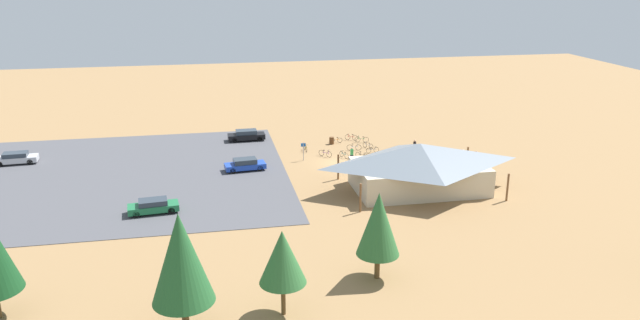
{
  "coord_description": "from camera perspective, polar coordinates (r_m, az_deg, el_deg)",
  "views": [
    {
      "loc": [
        15.08,
        65.87,
        21.65
      ],
      "look_at": [
        2.61,
        2.32,
        1.2
      ],
      "focal_mm": 34.36,
      "sensor_mm": 36.0,
      "label": 1
    }
  ],
  "objects": [
    {
      "name": "bicycle_red_trailside",
      "position": [
        80.18,
        2.93,
        2.12
      ],
      "size": [
        1.52,
        0.89,
        0.82
      ],
      "color": "black",
      "rests_on": "ground"
    },
    {
      "name": "car_silver_mid_lot",
      "position": [
        78.44,
        -26.47,
        0.16
      ],
      "size": [
        4.77,
        2.11,
        1.33
      ],
      "color": "#BCBCC1",
      "rests_on": "parking_lot_asphalt"
    },
    {
      "name": "visitor_by_pavilion",
      "position": [
        70.78,
        2.98,
        0.52
      ],
      "size": [
        0.39,
        0.36,
        1.86
      ],
      "color": "#2D3347",
      "rests_on": "ground"
    },
    {
      "name": "ground",
      "position": [
        70.95,
        1.71,
        -0.25
      ],
      "size": [
        160.0,
        160.0,
        0.0
      ],
      "primitive_type": "plane",
      "color": "#937047",
      "rests_on": "ground"
    },
    {
      "name": "pine_east",
      "position": [
        38.13,
        -12.82,
        -8.91
      ],
      "size": [
        3.87,
        3.87,
        7.88
      ],
      "color": "brown",
      "rests_on": "ground"
    },
    {
      "name": "bicycle_orange_near_sign",
      "position": [
        79.02,
        1.5,
        1.88
      ],
      "size": [
        1.59,
        0.64,
        0.77
      ],
      "color": "black",
      "rests_on": "ground"
    },
    {
      "name": "car_black_near_entry",
      "position": [
        80.29,
        -6.88,
        2.3
      ],
      "size": [
        4.8,
        1.89,
        1.39
      ],
      "color": "black",
      "rests_on": "parking_lot_asphalt"
    },
    {
      "name": "bicycle_green_lone_east",
      "position": [
        79.24,
        3.9,
        1.92
      ],
      "size": [
        1.71,
        0.71,
        0.87
      ],
      "color": "black",
      "rests_on": "ground"
    },
    {
      "name": "lot_sign",
      "position": [
        71.34,
        -1.56,
        1.04
      ],
      "size": [
        0.56,
        0.08,
        2.2
      ],
      "color": "#99999E",
      "rests_on": "ground"
    },
    {
      "name": "car_blue_front_row",
      "position": [
        68.46,
        -6.99,
        -0.41
      ],
      "size": [
        4.63,
        2.23,
        1.34
      ],
      "color": "#1E42B2",
      "rests_on": "parking_lot_asphalt"
    },
    {
      "name": "parking_lot_asphalt",
      "position": [
        69.72,
        -18.17,
        -1.45
      ],
      "size": [
        35.91,
        33.41,
        0.05
      ],
      "primitive_type": "cube",
      "color": "#4C4C51",
      "rests_on": "ground"
    },
    {
      "name": "pine_midwest",
      "position": [
        43.81,
        5.47,
        -5.96
      ],
      "size": [
        3.13,
        3.13,
        6.62
      ],
      "color": "brown",
      "rests_on": "ground"
    },
    {
      "name": "car_green_aisle_side",
      "position": [
        58.35,
        -15.27,
        -4.16
      ],
      "size": [
        4.7,
        2.23,
        1.3
      ],
      "color": "#1E6B3D",
      "rests_on": "parking_lot_asphalt"
    },
    {
      "name": "bicycle_white_yard_front",
      "position": [
        76.74,
        4.49,
        1.36
      ],
      "size": [
        0.97,
        1.45,
        0.76
      ],
      "color": "black",
      "rests_on": "ground"
    },
    {
      "name": "bike_pavilion",
      "position": [
        62.37,
        9.24,
        -0.43
      ],
      "size": [
        14.95,
        9.59,
        4.87
      ],
      "color": "beige",
      "rests_on": "ground"
    },
    {
      "name": "bicycle_blue_edge_south",
      "position": [
        70.61,
        6.45,
        -0.11
      ],
      "size": [
        1.65,
        0.87,
        0.85
      ],
      "color": "black",
      "rests_on": "ground"
    },
    {
      "name": "pine_mideast",
      "position": [
        39.3,
        -3.52,
        -9.01
      ],
      "size": [
        3.07,
        3.07,
        5.93
      ],
      "color": "brown",
      "rests_on": "ground"
    },
    {
      "name": "trash_bin",
      "position": [
        78.33,
        1.09,
        1.82
      ],
      "size": [
        0.6,
        0.6,
        0.9
      ],
      "primitive_type": "cylinder",
      "color": "brown",
      "rests_on": "ground"
    },
    {
      "name": "bicycle_purple_front_row",
      "position": [
        73.08,
        0.49,
        0.61
      ],
      "size": [
        1.33,
        1.32,
        0.88
      ],
      "color": "black",
      "rests_on": "ground"
    },
    {
      "name": "bicycle_silver_mid_cluster",
      "position": [
        74.86,
        4.91,
        0.94
      ],
      "size": [
        1.67,
        0.48,
        0.77
      ],
      "color": "black",
      "rests_on": "ground"
    },
    {
      "name": "bicycle_teal_yard_center",
      "position": [
        72.63,
        2.25,
        0.48
      ],
      "size": [
        0.76,
        1.56,
        0.81
      ],
      "color": "black",
      "rests_on": "ground"
    },
    {
      "name": "bicycle_white_near_porch",
      "position": [
        75.72,
        3.19,
        1.19
      ],
      "size": [
        1.78,
        0.52,
        0.85
      ],
      "color": "black",
      "rests_on": "ground"
    },
    {
      "name": "bicycle_black_back_row",
      "position": [
        72.55,
        3.91,
        0.42
      ],
      "size": [
        1.21,
        1.36,
        0.81
      ],
      "color": "black",
      "rests_on": "ground"
    },
    {
      "name": "visitor_crossing_yard",
      "position": [
        74.81,
        8.8,
        1.24
      ],
      "size": [
        0.38,
        0.4,
        1.79
      ],
      "color": "#2D3347",
      "rests_on": "ground"
    },
    {
      "name": "visitor_at_bikes",
      "position": [
        72.27,
        14.34,
        0.24
      ],
      "size": [
        0.37,
        0.36,
        1.62
      ],
      "color": "#2D3347",
      "rests_on": "ground"
    },
    {
      "name": "bicycle_yellow_lone_west",
      "position": [
        75.34,
        -1.37,
        1.13
      ],
      "size": [
        0.48,
        1.75,
        0.9
      ],
      "color": "black",
      "rests_on": "ground"
    }
  ]
}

